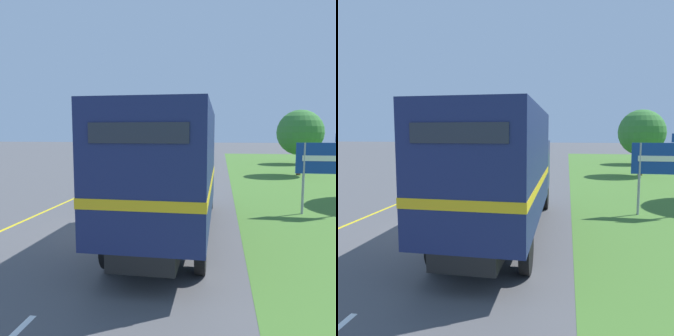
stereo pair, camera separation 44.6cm
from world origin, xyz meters
The scene contains 12 objects.
ground_plane centered at (0.00, 0.00, 0.00)m, with size 200.00×200.00×0.00m, color #515154.
edge_line_yellow centered at (-3.70, 12.94, 0.00)m, with size 0.12×55.17×0.01m, color yellow.
centre_dash_near centered at (0.00, 0.39, 0.00)m, with size 0.12×2.60×0.01m, color white.
centre_dash_mid_a centered at (0.00, 6.99, 0.00)m, with size 0.12×2.60×0.01m, color white.
centre_dash_mid_b centered at (0.00, 13.59, 0.00)m, with size 0.12×2.60×0.01m, color white.
centre_dash_far centered at (0.00, 20.19, 0.00)m, with size 0.12×2.60×0.01m, color white.
centre_dash_farthest centered at (0.00, 26.79, 0.00)m, with size 0.12×2.60×0.01m, color white.
horse_trailer_truck centered at (1.65, -0.31, 2.05)m, with size 2.39×8.46×3.70m.
lead_car_white centered at (-2.03, 15.02, 0.99)m, with size 1.80×4.05×1.99m.
highway_sign centered at (6.91, 3.17, 2.00)m, with size 2.00×0.09×3.05m.
roadside_tree_mid centered at (8.73, 15.32, 3.10)m, with size 3.28×3.28×4.75m.
roadside_tree_far centered at (10.88, 24.83, 3.05)m, with size 3.63×3.63×4.87m.
Camera 1 is at (3.06, -9.68, 3.05)m, focal length 35.00 mm.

